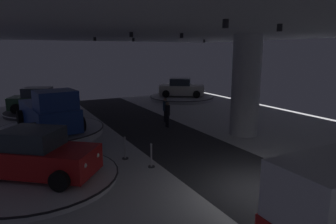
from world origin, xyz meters
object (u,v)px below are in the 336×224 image
object	(u,v)px
pickup_truck_far_left	(50,113)
display_platform_deep_right	(182,98)
display_car_deep_right	(182,88)
visitor_walking_near	(167,113)
display_platform_mid_left	(39,178)
display_platform_far_left	(50,131)
display_car_deep_left	(40,100)
column_right	(246,86)
visitor_walking_far	(165,108)
display_platform_deep_left	(41,112)
display_car_mid_left	(36,155)

from	to	relation	value
pickup_truck_far_left	display_platform_deep_right	bearing A→B (deg)	30.25
display_car_deep_right	pickup_truck_far_left	size ratio (longest dim) A/B	0.81
display_platform_deep_right	visitor_walking_near	distance (m)	10.71
display_car_deep_right	display_platform_mid_left	xyz separation A→B (m)	(-13.87, -13.49, -0.96)
display_platform_far_left	display_car_deep_left	bearing A→B (deg)	89.06
column_right	display_platform_far_left	size ratio (longest dim) A/B	0.93
display_platform_deep_right	visitor_walking_near	xyz separation A→B (m)	(-6.15, -8.74, 0.73)
display_platform_deep_right	display_platform_mid_left	world-z (taller)	display_platform_deep_right
pickup_truck_far_left	visitor_walking_far	size ratio (longest dim) A/B	3.48
display_platform_deep_right	visitor_walking_near	world-z (taller)	visitor_walking_near
display_car_deep_right	visitor_walking_far	distance (m)	9.33
display_platform_far_left	display_platform_deep_left	size ratio (longest dim) A/B	1.14
display_car_deep_left	display_car_mid_left	bearing A→B (deg)	-95.62
display_platform_deep_left	visitor_walking_far	distance (m)	9.66
display_car_deep_right	visitor_walking_near	distance (m)	10.69
column_right	display_car_deep_left	xyz separation A→B (m)	(-9.56, 11.32, -1.72)
display_platform_mid_left	visitor_walking_near	bearing A→B (deg)	31.46
column_right	display_car_mid_left	size ratio (longest dim) A/B	1.25
display_platform_deep_left	display_car_deep_right	bearing A→B (deg)	3.96
column_right	display_car_deep_left	bearing A→B (deg)	130.18
display_platform_mid_left	visitor_walking_far	bearing A→B (deg)	36.13
display_platform_mid_left	visitor_walking_near	distance (m)	9.11
pickup_truck_far_left	visitor_walking_far	bearing A→B (deg)	-0.11
display_car_mid_left	visitor_walking_near	world-z (taller)	display_car_mid_left
display_car_mid_left	visitor_walking_far	xyz separation A→B (m)	(8.29, 6.02, -0.09)
display_platform_mid_left	display_car_deep_left	distance (m)	12.72
display_car_deep_right	display_platform_mid_left	bearing A→B (deg)	-135.78
display_car_deep_right	pickup_truck_far_left	xyz separation A→B (m)	(-12.71, -7.45, 0.22)
display_platform_far_left	visitor_walking_near	size ratio (longest dim) A/B	3.74
column_right	pickup_truck_far_left	bearing A→B (deg)	153.77
column_right	display_platform_deep_left	world-z (taller)	column_right
display_car_deep_right	display_car_deep_left	distance (m)	12.68
display_platform_deep_right	display_platform_far_left	xyz separation A→B (m)	(-12.78, -7.11, 0.03)
display_car_mid_left	column_right	bearing A→B (deg)	6.79
display_platform_deep_right	visitor_walking_far	bearing A→B (deg)	-127.08
display_platform_mid_left	display_platform_far_left	distance (m)	6.47
column_right	display_platform_far_left	world-z (taller)	column_right
display_car_mid_left	display_platform_deep_left	xyz separation A→B (m)	(1.27, 12.60, -0.85)
display_platform_far_left	visitor_walking_near	xyz separation A→B (m)	(6.63, -1.63, 0.70)
visitor_walking_far	display_car_mid_left	bearing A→B (deg)	-144.03
display_platform_deep_right	display_car_deep_right	world-z (taller)	display_car_deep_right
display_car_deep_right	display_platform_far_left	size ratio (longest dim) A/B	0.76
display_platform_far_left	display_platform_deep_left	bearing A→B (deg)	88.80
display_platform_deep_left	pickup_truck_far_left	bearing A→B (deg)	-90.78
pickup_truck_far_left	display_car_mid_left	bearing A→B (deg)	-101.07
visitor_walking_near	display_platform_mid_left	bearing A→B (deg)	-148.54
visitor_walking_near	pickup_truck_far_left	bearing A→B (deg)	168.73
display_car_mid_left	visitor_walking_near	bearing A→B (deg)	31.28
visitor_walking_near	display_car_deep_left	bearing A→B (deg)	129.58
display_platform_deep_right	display_car_mid_left	size ratio (longest dim) A/B	1.38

